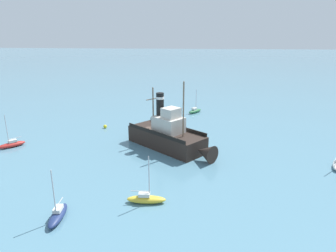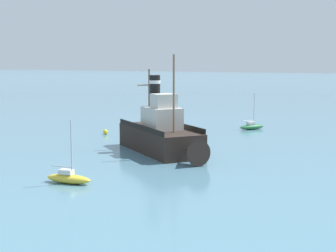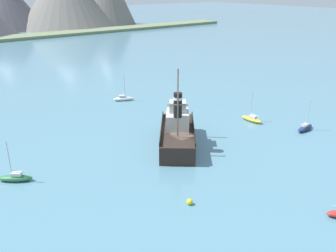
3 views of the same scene
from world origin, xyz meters
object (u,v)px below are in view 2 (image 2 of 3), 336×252
Objects in this scene: old_tugboat at (162,135)px; mooring_buoy at (105,132)px; sailboat_green at (252,126)px; sailboat_yellow at (68,178)px.

old_tugboat is 14.69m from mooring_buoy.
mooring_buoy is at bearing -51.10° from sailboat_green.
sailboat_green is 19.73m from mooring_buoy.
sailboat_yellow is 7.92× the size of mooring_buoy.
mooring_buoy is (-23.03, -11.37, -0.12)m from sailboat_yellow.
sailboat_green is at bearing 128.90° from mooring_buoy.
old_tugboat is at bearing -9.05° from sailboat_green.
mooring_buoy is at bearing -153.73° from sailboat_yellow.
mooring_buoy is at bearing -124.33° from old_tugboat.
sailboat_yellow is at bearing -6.42° from sailboat_green.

